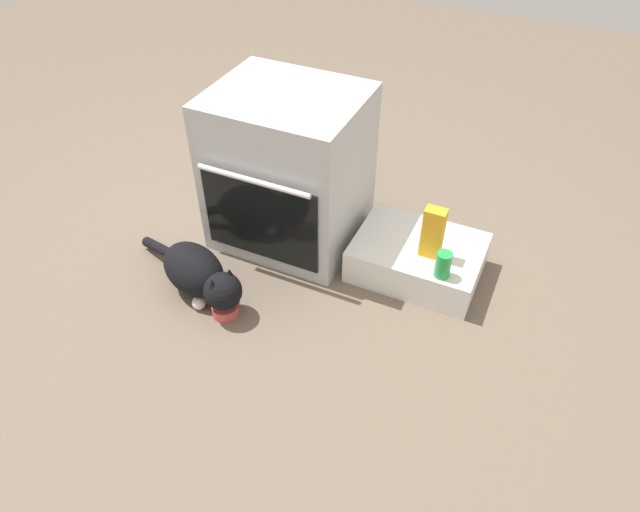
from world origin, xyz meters
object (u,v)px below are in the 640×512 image
pantry_cabinet (417,258)px  cat (199,274)px  juice_carton (433,233)px  soda_can (443,265)px  oven (289,170)px  food_bowl (225,309)px

pantry_cabinet → cat: bearing=-146.2°
juice_carton → soda_can: (0.08, -0.11, -0.06)m
oven → soda_can: 0.82m
pantry_cabinet → food_bowl: 0.89m
soda_can → pantry_cabinet: bearing=132.6°
pantry_cabinet → soda_can: 0.26m
cat → oven: bearing=93.7°
cat → juice_carton: (0.87, 0.50, 0.16)m
soda_can → oven: bearing=168.5°
oven → soda_can: oven is taller
oven → pantry_cabinet: oven is taller
oven → cat: bearing=-106.4°
oven → cat: (-0.16, -0.55, -0.25)m
soda_can → cat: bearing=-158.0°
cat → soda_can: soda_can is taller
food_bowl → cat: bearing=159.9°
pantry_cabinet → food_bowl: bearing=-137.5°
juice_carton → cat: bearing=-150.4°
food_bowl → oven: bearing=89.4°
oven → juice_carton: 0.72m
oven → juice_carton: bearing=-4.3°
oven → pantry_cabinet: 0.71m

